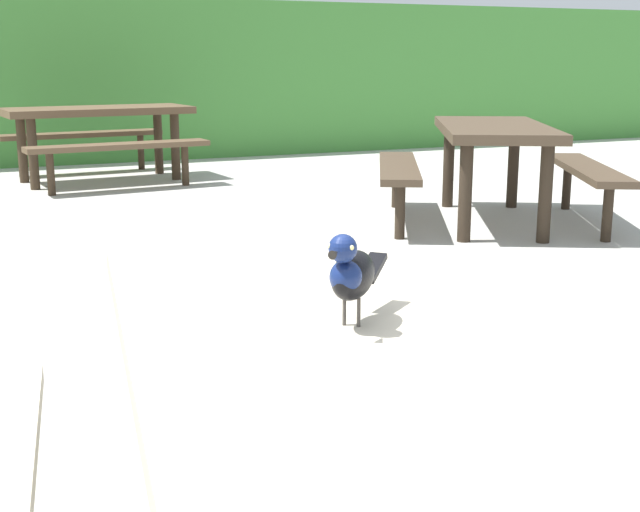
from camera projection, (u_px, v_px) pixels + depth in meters
picnic_table_foreground at (342, 430)px, 1.58m from camera, size 1.90×1.93×0.74m
bird_grackle at (351, 273)px, 1.57m from camera, size 0.22×0.22×0.18m
picnic_table_mid_left at (493, 149)px, 6.38m from camera, size 2.28×2.30×0.74m
picnic_table_far_centre at (98, 126)px, 8.56m from camera, size 1.86×1.82×0.74m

